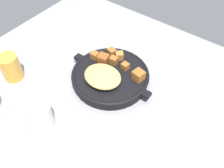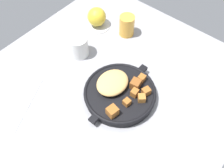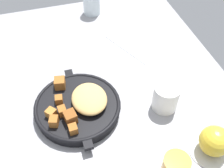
{
  "view_description": "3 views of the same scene",
  "coord_description": "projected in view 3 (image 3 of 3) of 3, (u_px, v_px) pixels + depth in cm",
  "views": [
    {
      "loc": [
        -26.6,
        36.06,
        58.88
      ],
      "look_at": [
        1.13,
        -1.07,
        5.52
      ],
      "focal_mm": 39.2,
      "sensor_mm": 36.0,
      "label": 1
    },
    {
      "loc": [
        -31.96,
        -33.4,
        72.91
      ],
      "look_at": [
        6.04,
        -1.78,
        3.02
      ],
      "focal_mm": 40.0,
      "sensor_mm": 36.0,
      "label": 2
    },
    {
      "loc": [
        54.47,
        -10.24,
        64.24
      ],
      "look_at": [
        3.63,
        4.9,
        6.51
      ],
      "focal_mm": 44.18,
      "sensor_mm": 36.0,
      "label": 3
    }
  ],
  "objects": [
    {
      "name": "ground_plane",
      "position": [
        94.0,
        96.0,
        0.85
      ],
      "size": [
        105.17,
        87.73,
        2.4
      ],
      "primitive_type": "cube",
      "color": "gray"
    },
    {
      "name": "saucer_plate",
      "position": [
        210.0,
        149.0,
        0.71
      ],
      "size": [
        11.28,
        11.28,
        0.6
      ],
      "primitive_type": "cylinder",
      "color": "#B7BABF",
      "rests_on": "ground_plane"
    },
    {
      "name": "white_creamer_pitcher",
      "position": [
        166.0,
        97.0,
        0.78
      ],
      "size": [
        7.36,
        7.36,
        8.15
      ],
      "primitive_type": "cylinder",
      "color": "white",
      "rests_on": "ground_plane"
    },
    {
      "name": "butter_knife",
      "position": [
        126.0,
        48.0,
        0.99
      ],
      "size": [
        20.45,
        10.76,
        0.36
      ],
      "primitive_type": "cube",
      "rotation": [
        0.0,
        0.0,
        0.44
      ],
      "color": "silver",
      "rests_on": "ground_plane"
    },
    {
      "name": "water_glass_tall",
      "position": [
        92.0,
        3.0,
        1.11
      ],
      "size": [
        6.83,
        6.83,
        9.05
      ],
      "primitive_type": "cylinder",
      "color": "silver",
      "rests_on": "ground_plane"
    },
    {
      "name": "cast_iron_skillet",
      "position": [
        79.0,
        106.0,
        0.78
      ],
      "size": [
        28.97,
        24.63,
        6.45
      ],
      "color": "black",
      "rests_on": "ground_plane"
    },
    {
      "name": "red_apple",
      "position": [
        215.0,
        141.0,
        0.68
      ],
      "size": [
        7.79,
        7.79,
        7.79
      ],
      "primitive_type": "sphere",
      "color": "gold",
      "rests_on": "saucer_plate"
    }
  ]
}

